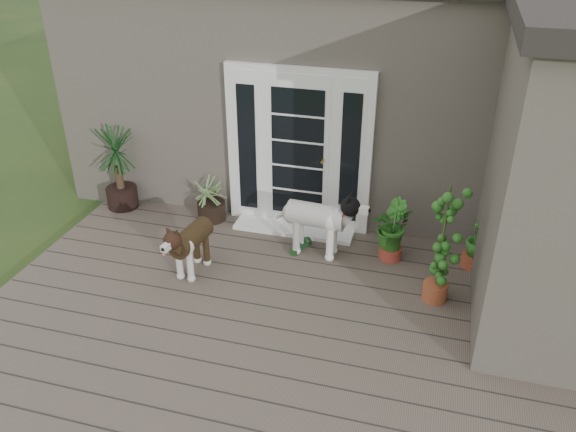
# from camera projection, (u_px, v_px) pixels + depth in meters

# --- Properties ---
(deck) EXTENTS (6.20, 4.60, 0.12)m
(deck) POSITION_uv_depth(u_px,v_px,m) (263.00, 330.00, 6.15)
(deck) COLOR #6B5B4C
(deck) RESTS_ON ground
(house_main) EXTENTS (7.40, 4.00, 3.10)m
(house_main) POSITION_uv_depth(u_px,v_px,m) (345.00, 81.00, 9.01)
(house_main) COLOR #665E54
(house_main) RESTS_ON ground
(door_unit) EXTENTS (1.90, 0.14, 2.15)m
(door_unit) POSITION_uv_depth(u_px,v_px,m) (298.00, 150.00, 7.50)
(door_unit) COLOR white
(door_unit) RESTS_ON deck
(door_step) EXTENTS (1.60, 0.40, 0.05)m
(door_step) POSITION_uv_depth(u_px,v_px,m) (294.00, 229.00, 7.84)
(door_step) COLOR white
(door_step) RESTS_ON deck
(brindle_dog) EXTENTS (0.45, 0.86, 0.68)m
(brindle_dog) POSITION_uv_depth(u_px,v_px,m) (192.00, 247.00, 6.84)
(brindle_dog) COLOR #3B2A15
(brindle_dog) RESTS_ON deck
(white_dog) EXTENTS (0.97, 0.47, 0.79)m
(white_dog) POSITION_uv_depth(u_px,v_px,m) (316.00, 226.00, 7.17)
(white_dog) COLOR white
(white_dog) RESTS_ON deck
(spider_plant) EXTENTS (0.75, 0.75, 0.68)m
(spider_plant) POSITION_uv_depth(u_px,v_px,m) (211.00, 197.00, 7.97)
(spider_plant) COLOR #8FA364
(spider_plant) RESTS_ON deck
(yucca) EXTENTS (0.89, 0.89, 1.19)m
(yucca) POSITION_uv_depth(u_px,v_px,m) (118.00, 169.00, 8.17)
(yucca) COLOR black
(yucca) RESTS_ON deck
(herb_a) EXTENTS (0.65, 0.65, 0.59)m
(herb_a) POSITION_uv_depth(u_px,v_px,m) (389.00, 236.00, 7.15)
(herb_a) COLOR #1D5317
(herb_a) RESTS_ON deck
(herb_b) EXTENTS (0.47, 0.47, 0.58)m
(herb_b) POSITION_uv_depth(u_px,v_px,m) (392.00, 238.00, 7.12)
(herb_b) COLOR #205D1A
(herb_b) RESTS_ON deck
(herb_c) EXTENTS (0.43, 0.43, 0.48)m
(herb_c) POSITION_uv_depth(u_px,v_px,m) (475.00, 249.00, 6.99)
(herb_c) COLOR #1B601E
(herb_c) RESTS_ON deck
(sapling) EXTENTS (0.54, 0.54, 1.46)m
(sapling) POSITION_uv_depth(u_px,v_px,m) (442.00, 243.00, 6.18)
(sapling) COLOR #255819
(sapling) RESTS_ON deck
(clog_left) EXTENTS (0.14, 0.27, 0.08)m
(clog_left) POSITION_uv_depth(u_px,v_px,m) (296.00, 248.00, 7.38)
(clog_left) COLOR #163718
(clog_left) RESTS_ON deck
(clog_right) EXTENTS (0.23, 0.30, 0.08)m
(clog_right) POSITION_uv_depth(u_px,v_px,m) (303.00, 244.00, 7.47)
(clog_right) COLOR #16381B
(clog_right) RESTS_ON deck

